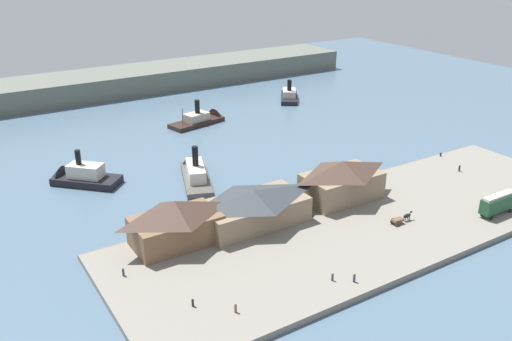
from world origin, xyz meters
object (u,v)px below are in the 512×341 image
at_px(pedestrian_near_west_shed, 354,278).
at_px(mooring_post_center_west, 375,174).
at_px(mooring_post_west, 441,155).
at_px(street_tram, 498,203).
at_px(ferry_shed_customs_shed, 342,180).
at_px(ferry_near_quay, 203,119).
at_px(ferry_approaching_west, 195,172).
at_px(ferry_moored_west, 289,95).
at_px(ferry_shed_central_terminal, 253,207).
at_px(pedestrian_standing_center, 123,272).
at_px(horse_cart, 402,218).
at_px(pedestrian_walking_east, 193,302).
at_px(ferry_departing_north, 79,177).
at_px(pedestrian_near_east_shed, 332,277).
at_px(ferry_shed_east_terminal, 176,222).
at_px(pedestrian_by_tram, 236,308).
at_px(pedestrian_at_waters_edge, 459,168).

xyz_separation_m(pedestrian_near_west_shed, mooring_post_center_west, (34.44, 31.49, -0.31)).
bearing_deg(mooring_post_west, street_tram, -119.98).
bearing_deg(ferry_shed_customs_shed, ferry_near_quay, 89.46).
bearing_deg(ferry_approaching_west, ferry_moored_west, 37.78).
distance_m(ferry_shed_central_terminal, pedestrian_standing_center, 29.17).
bearing_deg(pedestrian_near_west_shed, ferry_moored_west, 60.00).
bearing_deg(horse_cart, pedestrian_walking_east, -177.03).
xyz_separation_m(street_tram, pedestrian_walking_east, (-67.48, 5.35, -1.91)).
bearing_deg(ferry_shed_customs_shed, ferry_shed_central_terminal, 178.55).
height_order(pedestrian_standing_center, ferry_departing_north, ferry_departing_north).
relative_size(ferry_shed_central_terminal, mooring_post_west, 24.20).
relative_size(ferry_shed_central_terminal, pedestrian_walking_east, 14.16).
distance_m(ferry_shed_customs_shed, ferry_moored_west, 87.99).
distance_m(ferry_shed_customs_shed, mooring_post_center_west, 16.86).
distance_m(mooring_post_center_west, ferry_moored_west, 76.66).
height_order(ferry_near_quay, ferry_moored_west, ferry_near_quay).
bearing_deg(mooring_post_center_west, pedestrian_standing_center, -172.01).
bearing_deg(ferry_approaching_west, pedestrian_near_east_shed, -90.60).
distance_m(ferry_shed_central_terminal, ferry_near_quay, 71.76).
height_order(pedestrian_walking_east, ferry_near_quay, ferry_near_quay).
distance_m(pedestrian_walking_east, mooring_post_center_west, 64.52).
distance_m(pedestrian_standing_center, ferry_near_quay, 88.90).
distance_m(ferry_shed_east_terminal, ferry_shed_central_terminal, 16.44).
height_order(street_tram, pedestrian_near_east_shed, street_tram).
relative_size(mooring_post_center_west, ferry_departing_north, 0.05).
relative_size(ferry_moored_west, ferry_departing_north, 1.04).
xyz_separation_m(pedestrian_by_tram, mooring_post_west, (79.17, 28.26, -0.32)).
xyz_separation_m(ferry_shed_east_terminal, pedestrian_at_waters_edge, (73.87, -5.17, -3.64)).
distance_m(street_tram, ferry_near_quay, 94.12).
xyz_separation_m(ferry_shed_customs_shed, ferry_departing_north, (-46.27, 41.74, -4.02)).
xyz_separation_m(ferry_shed_central_terminal, ferry_approaching_west, (1.13, 28.99, -3.27)).
relative_size(pedestrian_by_tram, ferry_near_quay, 0.08).
relative_size(pedestrian_near_east_shed, mooring_post_west, 1.71).
distance_m(pedestrian_at_waters_edge, mooring_post_center_west, 21.66).
bearing_deg(horse_cart, pedestrian_near_west_shed, -154.01).
bearing_deg(ferry_shed_east_terminal, horse_cart, -21.73).
height_order(ferry_shed_central_terminal, ferry_near_quay, ferry_shed_central_terminal).
distance_m(pedestrian_walking_east, ferry_moored_west, 128.30).
relative_size(ferry_shed_east_terminal, ferry_moored_west, 0.95).
distance_m(street_tram, horse_cart, 21.16).
relative_size(ferry_shed_east_terminal, pedestrian_at_waters_edge, 9.42).
bearing_deg(mooring_post_west, ferry_shed_customs_shed, -171.70).
bearing_deg(pedestrian_standing_center, horse_cart, -11.84).
bearing_deg(mooring_post_center_west, pedestrian_near_west_shed, -137.56).
bearing_deg(mooring_post_west, mooring_post_center_west, -179.41).
bearing_deg(ferry_shed_central_terminal, ferry_near_quay, 71.21).
relative_size(ferry_moored_west, ferry_approaching_west, 0.77).
bearing_deg(pedestrian_near_east_shed, pedestrian_near_west_shed, -37.80).
relative_size(pedestrian_near_east_shed, pedestrian_by_tram, 0.91).
relative_size(pedestrian_at_waters_edge, pedestrian_standing_center, 1.08).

